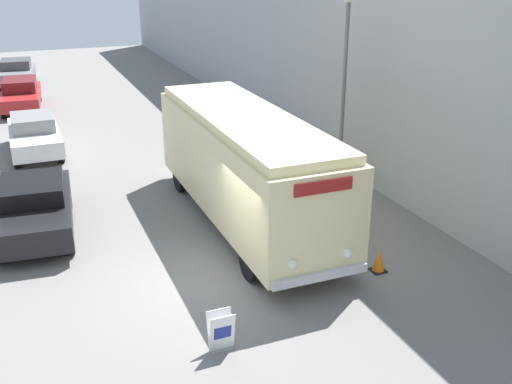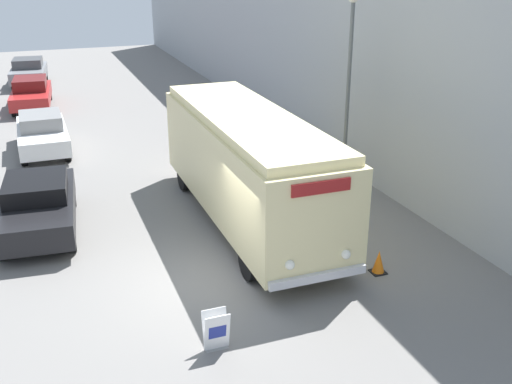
# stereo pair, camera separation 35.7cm
# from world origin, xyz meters

# --- Properties ---
(ground_plane) EXTENTS (80.00, 80.00, 0.00)m
(ground_plane) POSITION_xyz_m (0.00, 0.00, 0.00)
(ground_plane) COLOR slate
(building_wall_right) EXTENTS (0.30, 60.00, 7.53)m
(building_wall_right) POSITION_xyz_m (6.97, 10.00, 3.77)
(building_wall_right) COLOR #9EA3A8
(building_wall_right) RESTS_ON ground_plane
(vintage_bus) EXTENTS (2.49, 9.20, 3.22)m
(vintage_bus) POSITION_xyz_m (1.91, 2.91, 1.81)
(vintage_bus) COLOR black
(vintage_bus) RESTS_ON ground_plane
(sign_board) EXTENTS (0.51, 0.32, 0.83)m
(sign_board) POSITION_xyz_m (-0.73, -2.56, 0.40)
(sign_board) COLOR gray
(sign_board) RESTS_ON ground_plane
(streetlamp) EXTENTS (0.36, 0.36, 6.30)m
(streetlamp) POSITION_xyz_m (5.65, 4.07, 4.09)
(streetlamp) COLOR #595E60
(streetlamp) RESTS_ON ground_plane
(parked_car_near) EXTENTS (2.31, 4.63, 1.52)m
(parked_car_near) POSITION_xyz_m (-3.76, 4.42, 0.78)
(parked_car_near) COLOR black
(parked_car_near) RESTS_ON ground_plane
(parked_car_mid) EXTENTS (1.84, 4.43, 1.49)m
(parked_car_mid) POSITION_xyz_m (-3.34, 12.02, 0.76)
(parked_car_mid) COLOR black
(parked_car_mid) RESTS_ON ground_plane
(parked_car_far) EXTENTS (2.16, 4.78, 1.49)m
(parked_car_far) POSITION_xyz_m (-3.56, 19.82, 0.75)
(parked_car_far) COLOR black
(parked_car_far) RESTS_ON ground_plane
(parked_car_distant) EXTENTS (2.27, 4.29, 1.55)m
(parked_car_distant) POSITION_xyz_m (-3.54, 25.81, 0.80)
(parked_car_distant) COLOR black
(parked_car_distant) RESTS_ON ground_plane
(traffic_cone) EXTENTS (0.36, 0.36, 0.59)m
(traffic_cone) POSITION_xyz_m (3.87, -1.06, 0.29)
(traffic_cone) COLOR black
(traffic_cone) RESTS_ON ground_plane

